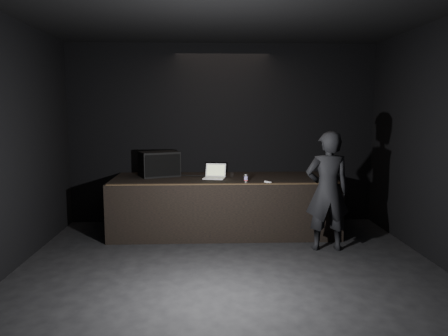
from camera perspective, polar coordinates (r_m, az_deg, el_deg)
name	(u,v)px	position (r m, az deg, el deg)	size (l,w,h in m)	color
ground	(232,292)	(5.56, 1.11, -15.90)	(7.00, 7.00, 0.00)	black
room_walls	(233,127)	(5.11, 1.17, 5.41)	(6.10, 7.10, 3.52)	black
stage_riser	(224,205)	(8.02, -0.02, -4.81)	(4.00, 1.50, 1.00)	black
riser_lip	(225,184)	(7.22, 0.19, -2.09)	(3.92, 0.10, 0.01)	brown
stage_monitor	(159,164)	(8.17, -8.45, 0.53)	(0.82, 0.71, 0.46)	black
cable	(200,176)	(8.10, -3.13, -1.02)	(0.02, 0.02, 1.01)	black
laptop	(215,174)	(7.87, -1.21, -0.85)	(0.43, 0.40, 0.25)	silver
beer_can	(246,178)	(7.37, 2.88, -1.37)	(0.06, 0.06, 0.15)	silver
plastic_cup	(232,175)	(8.00, 1.04, -0.87)	(0.07, 0.07, 0.09)	white
wii_remote	(268,182)	(7.40, 5.74, -1.84)	(0.03, 0.14, 0.03)	white
person	(327,191)	(7.09, 13.35, -2.94)	(0.69, 0.45, 1.90)	black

